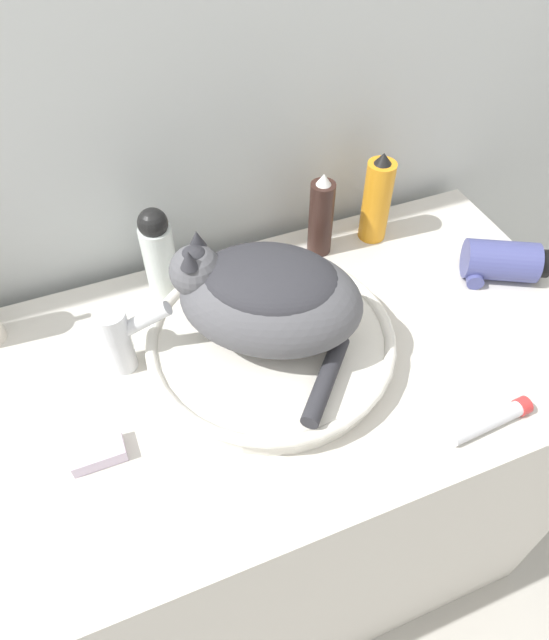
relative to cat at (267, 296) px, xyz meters
name	(u,v)px	position (x,y,z in m)	size (l,w,h in m)	color
wall_back	(172,84)	(-0.03, 0.34, 0.19)	(8.00, 0.05, 2.40)	silver
vanity_counter	(259,485)	(-0.03, -0.02, -0.57)	(1.22, 0.61, 0.87)	beige
sink_basin	(271,342)	(0.01, 0.00, -0.11)	(0.42, 0.42, 0.05)	white
cat	(267,296)	(0.00, 0.00, 0.00)	(0.35, 0.36, 0.18)	#56565B
faucet	(122,336)	(-0.23, 0.06, -0.07)	(0.12, 0.06, 0.14)	silver
spray_bottle_trigger	(377,200)	(0.31, 0.21, -0.05)	(0.06, 0.06, 0.19)	orange
lotion_bottle_white	(159,254)	(-0.12, 0.21, -0.05)	(0.06, 0.06, 0.19)	silver
hairspray_can_black	(321,217)	(0.19, 0.21, -0.06)	(0.05, 0.05, 0.18)	#331E19
cream_tube	(492,420)	(0.27, -0.26, -0.13)	(0.14, 0.04, 0.03)	silver
hair_dryer	(500,261)	(0.48, 0.01, -0.10)	(0.17, 0.13, 0.08)	#474C8C
soap_bar	(97,452)	(-0.30, -0.09, -0.13)	(0.08, 0.05, 0.02)	silver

